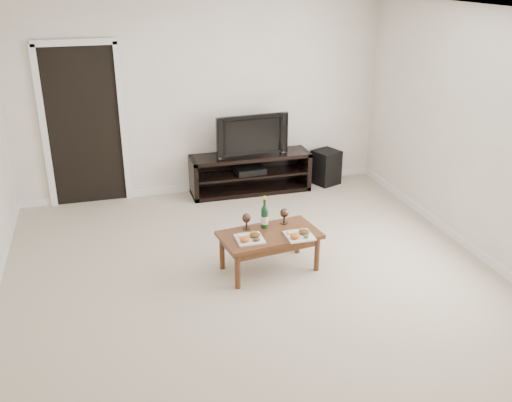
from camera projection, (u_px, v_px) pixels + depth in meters
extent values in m
plane|color=#BEB098|center=(258.00, 287.00, 5.67)|extent=(5.50, 5.50, 0.00)
cube|color=white|center=(202.00, 99.00, 7.63)|extent=(5.00, 0.04, 2.60)
cube|color=white|center=(258.00, 10.00, 4.66)|extent=(5.00, 5.50, 0.04)
cube|color=black|center=(84.00, 127.00, 7.32)|extent=(0.90, 0.02, 2.05)
cube|color=black|center=(250.00, 173.00, 7.93)|extent=(1.66, 0.45, 0.55)
imported|color=black|center=(250.00, 134.00, 7.71)|extent=(1.01, 0.20, 0.58)
cube|color=black|center=(250.00, 170.00, 7.90)|extent=(0.42, 0.33, 0.08)
cube|color=black|center=(326.00, 167.00, 8.25)|extent=(0.43, 0.43, 0.50)
cube|color=#532F17|center=(269.00, 251.00, 5.91)|extent=(1.08, 0.69, 0.42)
cube|color=white|center=(250.00, 237.00, 5.68)|extent=(0.27, 0.27, 0.07)
cube|color=white|center=(299.00, 234.00, 5.75)|extent=(0.27, 0.27, 0.07)
cylinder|color=#0E351B|center=(265.00, 212.00, 5.89)|extent=(0.07, 0.07, 0.35)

